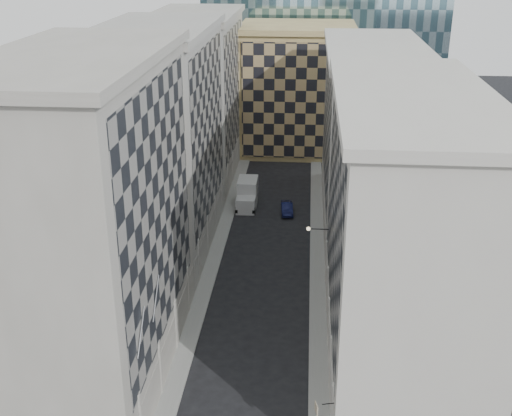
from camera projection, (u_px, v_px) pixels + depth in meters
The scene contains 13 objects.
sidewalk_west at pixel (215, 256), 65.98m from camera, with size 1.50×100.00×0.15m, color gray.
sidewalk_east at pixel (317, 259), 65.18m from camera, with size 1.50×100.00×0.15m, color gray.
bldg_left_a at pixel (92, 225), 44.40m from camera, with size 10.80×22.80×23.70m.
bldg_left_b at pixel (161, 141), 64.82m from camera, with size 10.80×22.80×22.70m.
bldg_left_c at pixel (198, 97), 85.24m from camera, with size 10.80×22.80×21.70m.
bldg_right_a at pixel (401, 232), 47.00m from camera, with size 10.80×26.80×20.70m.
bldg_right_b at pixel (370, 135), 72.01m from camera, with size 10.80×28.80×19.70m.
tan_block at pixel (297, 88), 96.66m from camera, with size 16.80×14.80×18.80m.
flagpoles_left at pixel (149, 314), 40.90m from camera, with size 0.10×6.33×2.33m.
bracket_lamp at pixel (310, 229), 57.36m from camera, with size 1.98×0.36×0.36m.
box_truck at pixel (247, 195), 78.15m from camera, with size 2.39×5.77×3.16m.
dark_car at pixel (287, 208), 76.19m from camera, with size 1.33×3.83×1.26m, color #10143B.
shop_sign at pixel (317, 408), 38.92m from camera, with size 1.18×0.65×0.74m.
Camera 1 is at (3.82, -28.43, 30.06)m, focal length 45.00 mm.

